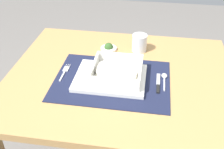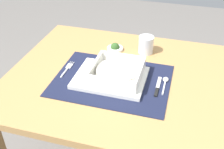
% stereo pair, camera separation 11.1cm
% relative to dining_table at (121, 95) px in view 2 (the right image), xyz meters
% --- Properties ---
extents(dining_table, '(0.95, 0.78, 0.75)m').
position_rel_dining_table_xyz_m(dining_table, '(0.00, 0.00, 0.00)').
color(dining_table, '#B2844C').
rests_on(dining_table, ground).
extents(placemat, '(0.47, 0.35, 0.00)m').
position_rel_dining_table_xyz_m(placemat, '(-0.03, -0.04, 0.11)').
color(placemat, '#191E38').
rests_on(placemat, dining_table).
extents(serving_plate, '(0.29, 0.22, 0.02)m').
position_rel_dining_table_xyz_m(serving_plate, '(-0.03, -0.04, 0.12)').
color(serving_plate, white).
rests_on(serving_plate, placemat).
extents(porridge_bowl, '(0.20, 0.20, 0.05)m').
position_rel_dining_table_xyz_m(porridge_bowl, '(-0.01, -0.03, 0.15)').
color(porridge_bowl, white).
rests_on(porridge_bowl, serving_plate).
extents(fork, '(0.02, 0.13, 0.00)m').
position_rel_dining_table_xyz_m(fork, '(-0.24, -0.02, 0.11)').
color(fork, silver).
rests_on(fork, placemat).
extents(spoon, '(0.02, 0.12, 0.01)m').
position_rel_dining_table_xyz_m(spoon, '(0.18, -0.00, 0.12)').
color(spoon, silver).
rests_on(spoon, placemat).
extents(butter_knife, '(0.01, 0.13, 0.01)m').
position_rel_dining_table_xyz_m(butter_knife, '(0.16, -0.05, 0.11)').
color(butter_knife, black).
rests_on(butter_knife, placemat).
extents(drinking_glass, '(0.07, 0.07, 0.08)m').
position_rel_dining_table_xyz_m(drinking_glass, '(0.06, 0.22, 0.14)').
color(drinking_glass, white).
rests_on(drinking_glass, dining_table).
extents(condiment_saucer, '(0.08, 0.08, 0.04)m').
position_rel_dining_table_xyz_m(condiment_saucer, '(-0.08, 0.20, 0.12)').
color(condiment_saucer, white).
rests_on(condiment_saucer, dining_table).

